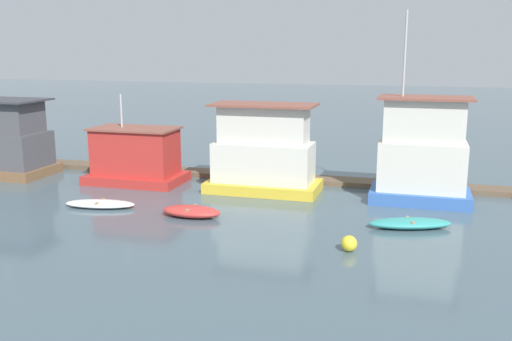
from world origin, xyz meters
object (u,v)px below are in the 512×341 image
(dinghy_red, at_px, (192,211))
(dinghy_teal, at_px, (410,223))
(houseboat_yellow, at_px, (264,154))
(houseboat_red, at_px, (136,157))
(mooring_post_far_left, at_px, (289,169))
(mooring_post_near_right, at_px, (115,164))
(dinghy_white, at_px, (100,204))
(houseboat_blue, at_px, (422,155))
(buoy_yellow, at_px, (349,243))

(dinghy_red, distance_m, dinghy_teal, 10.40)
(houseboat_yellow, bearing_deg, houseboat_red, -179.49)
(mooring_post_far_left, bearing_deg, houseboat_yellow, -118.79)
(dinghy_red, distance_m, mooring_post_near_right, 11.73)
(houseboat_red, relative_size, dinghy_white, 1.50)
(houseboat_blue, height_order, buoy_yellow, houseboat_blue)
(houseboat_blue, height_order, mooring_post_far_left, houseboat_blue)
(houseboat_blue, xyz_separation_m, mooring_post_near_right, (-19.39, 1.82, -1.88))
(dinghy_red, bearing_deg, houseboat_red, 135.66)
(houseboat_red, relative_size, buoy_yellow, 8.76)
(houseboat_yellow, relative_size, mooring_post_near_right, 4.93)
(houseboat_red, height_order, houseboat_blue, houseboat_blue)
(dinghy_white, bearing_deg, buoy_yellow, -12.98)
(dinghy_white, bearing_deg, mooring_post_near_right, 114.06)
(houseboat_blue, relative_size, mooring_post_far_left, 5.30)
(mooring_post_near_right, bearing_deg, houseboat_blue, -5.37)
(mooring_post_far_left, bearing_deg, mooring_post_near_right, 180.00)
(mooring_post_far_left, bearing_deg, houseboat_red, -167.78)
(dinghy_red, relative_size, mooring_post_near_right, 2.28)
(mooring_post_far_left, bearing_deg, dinghy_white, -137.49)
(mooring_post_far_left, bearing_deg, dinghy_teal, -43.19)
(houseboat_blue, xyz_separation_m, dinghy_teal, (-0.40, -5.00, -2.30))
(dinghy_teal, bearing_deg, dinghy_red, -173.95)
(dinghy_red, distance_m, buoy_yellow, 8.48)
(houseboat_blue, height_order, mooring_post_near_right, houseboat_blue)
(houseboat_blue, relative_size, mooring_post_near_right, 7.69)
(houseboat_blue, height_order, dinghy_teal, houseboat_blue)
(houseboat_red, distance_m, dinghy_teal, 17.17)
(dinghy_red, bearing_deg, houseboat_yellow, 71.37)
(dinghy_teal, distance_m, buoy_yellow, 4.50)
(houseboat_red, height_order, mooring_post_near_right, houseboat_red)
(buoy_yellow, bearing_deg, dinghy_red, 161.00)
(houseboat_blue, bearing_deg, dinghy_white, -160.06)
(mooring_post_near_right, xyz_separation_m, mooring_post_far_left, (11.72, 0.00, 0.29))
(dinghy_white, xyz_separation_m, dinghy_teal, (15.59, 0.80, 0.05))
(houseboat_red, height_order, buoy_yellow, houseboat_red)
(dinghy_white, bearing_deg, dinghy_red, -3.24)
(mooring_post_far_left, bearing_deg, houseboat_blue, -13.36)
(houseboat_yellow, distance_m, houseboat_blue, 8.73)
(dinghy_white, height_order, mooring_post_far_left, mooring_post_far_left)
(houseboat_yellow, height_order, mooring_post_near_right, houseboat_yellow)
(mooring_post_near_right, height_order, buoy_yellow, mooring_post_near_right)
(houseboat_red, relative_size, dinghy_red, 1.95)
(dinghy_teal, relative_size, buoy_yellow, 6.08)
(houseboat_red, height_order, dinghy_white, houseboat_red)
(houseboat_red, xyz_separation_m, buoy_yellow, (14.10, -8.70, -1.26))
(houseboat_yellow, bearing_deg, dinghy_teal, -30.57)
(houseboat_red, bearing_deg, houseboat_blue, 0.54)
(houseboat_red, distance_m, houseboat_yellow, 8.12)
(houseboat_red, xyz_separation_m, dinghy_white, (0.83, -5.64, -1.41))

